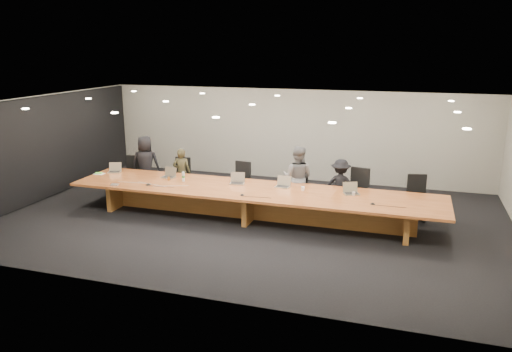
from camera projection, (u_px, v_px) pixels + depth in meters
The scene contains 29 objects.
ground at pixel (252, 219), 12.13m from camera, with size 12.00×12.00×0.00m, color black.
back_wall at pixel (292, 135), 15.46m from camera, with size 12.00×0.02×2.80m, color beige.
left_wall_panel at pixel (44, 149), 13.52m from camera, with size 0.08×7.84×2.74m, color black.
conference_table at pixel (252, 198), 12.00m from camera, with size 9.00×1.80×0.75m.
chair_far_left at pixel (132, 173), 14.34m from camera, with size 0.52×0.52×1.03m, color black, non-canonical shape.
chair_left at pixel (180, 177), 13.91m from camera, with size 0.55×0.55×1.07m, color black, non-canonical shape.
chair_mid_left at pixel (240, 182), 13.41m from camera, with size 0.55×0.55×1.07m, color black, non-canonical shape.
chair_mid_right at pixel (297, 187), 12.93m from camera, with size 0.52×0.52×1.03m, color black, non-canonical shape.
chair_right at pixel (357, 191), 12.36m from camera, with size 0.59×0.59×1.16m, color black, non-canonical shape.
chair_far_right at pixel (418, 197), 11.99m from camera, with size 0.55×0.55×1.09m, color black, non-canonical shape.
person_a at pixel (146, 164), 14.13m from camera, with size 0.80×0.52×1.64m, color black.
person_b at pixel (182, 173), 13.74m from camera, with size 0.50×0.33×1.37m, color #302D1A.
person_c at pixel (298, 178), 12.70m from camera, with size 0.79×0.62×1.63m, color #5F6062.
person_d at pixel (340, 185), 12.55m from camera, with size 0.87×0.50×1.34m, color black.
laptop_a at pixel (114, 168), 13.48m from camera, with size 0.33×0.24×0.26m, color tan, non-canonical shape.
laptop_b at pixel (168, 173), 12.93m from camera, with size 0.35×0.25×0.27m, color tan, non-canonical shape.
laptop_c at pixel (237, 178), 12.36m from camera, with size 0.35×0.26×0.28m, color tan, non-canonical shape.
laptop_d at pixel (282, 182), 12.07m from camera, with size 0.34×0.25×0.27m, color #C7B598, non-canonical shape.
laptop_e at pixel (352, 188), 11.50m from camera, with size 0.35×0.25×0.27m, color tan, non-canonical shape.
water_bottle at pixel (183, 177), 12.62m from camera, with size 0.07×0.07×0.23m, color silver.
amber_mug at pixel (169, 179), 12.72m from camera, with size 0.07×0.07×0.09m, color brown.
paper_cup_near at pixel (303, 189), 11.80m from camera, with size 0.08×0.08×0.10m, color white.
paper_cup_far at pixel (354, 194), 11.41m from camera, with size 0.07×0.07×0.09m, color silver.
notepad at pixel (99, 174), 13.33m from camera, with size 0.26×0.21×0.02m, color silver.
lime_gadget at pixel (99, 173), 13.33m from camera, with size 0.17×0.09×0.03m, color #5CC935.
av_box at pixel (115, 185), 12.27m from camera, with size 0.18×0.14×0.03m, color silver.
mic_left at pixel (148, 184), 12.29m from camera, with size 0.14×0.14×0.03m, color black.
mic_center at pixel (242, 195), 11.45m from camera, with size 0.11×0.11×0.03m, color black.
mic_right at pixel (373, 204), 10.80m from camera, with size 0.11×0.11×0.03m, color black.
Camera 1 is at (3.56, -10.90, 4.08)m, focal length 35.00 mm.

